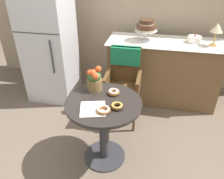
{
  "coord_description": "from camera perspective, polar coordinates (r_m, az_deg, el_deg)",
  "views": [
    {
      "loc": [
        0.42,
        -1.62,
        1.86
      ],
      "look_at": [
        0.05,
        0.15,
        0.77
      ],
      "focal_mm": 35.05,
      "sensor_mm": 36.0,
      "label": 1
    }
  ],
  "objects": [
    {
      "name": "wicker_chair",
      "position": [
        2.69,
        3.15,
        4.09
      ],
      "size": [
        0.42,
        0.45,
        0.95
      ],
      "rotation": [
        0.0,
        0.0,
        0.04
      ],
      "color": "brown",
      "rests_on": "ground"
    },
    {
      "name": "refrigerator",
      "position": [
        3.25,
        -16.12,
        11.81
      ],
      "size": [
        0.64,
        0.63,
        1.7
      ],
      "color": "silver",
      "rests_on": "ground"
    },
    {
      "name": "ground_plane",
      "position": [
        2.5,
        -1.9,
        -16.96
      ],
      "size": [
        8.0,
        8.0,
        0.0
      ],
      "primitive_type": "plane",
      "color": "#6B5B4C"
    },
    {
      "name": "cafe_table",
      "position": [
        2.15,
        -2.14,
        -7.87
      ],
      "size": [
        0.72,
        0.72,
        0.72
      ],
      "color": "#282321",
      "rests_on": "ground"
    },
    {
      "name": "donut_front",
      "position": [
        1.93,
        1.3,
        -4.31
      ],
      "size": [
        0.12,
        0.12,
        0.04
      ],
      "color": "#4C2D19",
      "rests_on": "cafe_table"
    },
    {
      "name": "paper_napkin",
      "position": [
        1.94,
        -5.0,
        -5.04
      ],
      "size": [
        0.28,
        0.28,
        0.0
      ],
      "primitive_type": "cube",
      "rotation": [
        0.0,
        0.0,
        0.27
      ],
      "color": "white",
      "rests_on": "cafe_table"
    },
    {
      "name": "donut_mid",
      "position": [
        1.89,
        -2.29,
        -5.31
      ],
      "size": [
        0.13,
        0.13,
        0.04
      ],
      "color": "#936033",
      "rests_on": "cafe_table"
    },
    {
      "name": "donut_side",
      "position": [
        2.12,
        0.42,
        -0.63
      ],
      "size": [
        0.12,
        0.12,
        0.04
      ],
      "color": "#936033",
      "rests_on": "cafe_table"
    },
    {
      "name": "round_layer_cake",
      "position": [
        3.15,
        20.7,
        12.17
      ],
      "size": [
        0.18,
        0.18,
        0.11
      ],
      "color": "white",
      "rests_on": "display_counter"
    },
    {
      "name": "flower_vase",
      "position": [
        2.15,
        -4.62,
        2.67
      ],
      "size": [
        0.15,
        0.15,
        0.25
      ],
      "color": "brown",
      "rests_on": "cafe_table"
    },
    {
      "name": "tiered_cake_stand",
      "position": [
        3.02,
        8.88,
        15.87
      ],
      "size": [
        0.3,
        0.3,
        0.28
      ],
      "color": "silver",
      "rests_on": "display_counter"
    },
    {
      "name": "table_lamp",
      "position": [
        3.06,
        25.71,
        14.1
      ],
      "size": [
        0.15,
        0.15,
        0.28
      ],
      "color": "#B28C47",
      "rests_on": "display_counter"
    },
    {
      "name": "display_counter",
      "position": [
        3.24,
        12.94,
        4.59
      ],
      "size": [
        1.56,
        0.62,
        0.9
      ],
      "color": "brown",
      "rests_on": "ground"
    }
  ]
}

